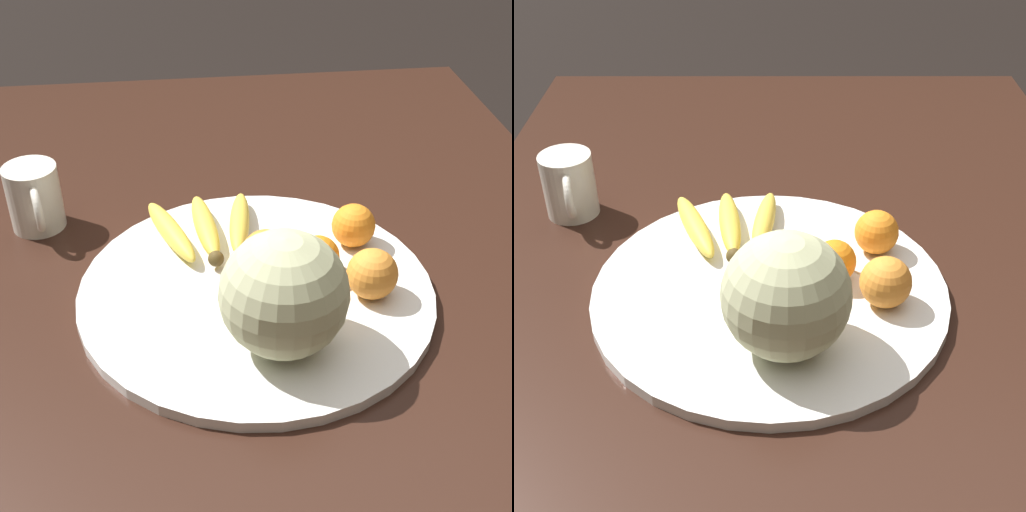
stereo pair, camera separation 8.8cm
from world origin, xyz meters
TOP-DOWN VIEW (x-y plane):
  - kitchen_table at (0.00, 0.00)m, footprint 1.43×1.02m
  - fruit_bowl at (0.07, -0.03)m, footprint 0.47×0.47m
  - melon at (0.19, -0.01)m, footprint 0.15×0.15m
  - banana_bunch at (-0.06, -0.09)m, footprint 0.18×0.17m
  - orange_front_left at (0.04, -0.02)m, footprint 0.07×0.07m
  - orange_front_right at (-0.01, 0.12)m, footprint 0.06×0.06m
  - orange_mid_center at (0.05, 0.05)m, footprint 0.06×0.06m
  - orange_back_left at (0.11, 0.12)m, footprint 0.07×0.07m
  - produce_tag at (0.01, 0.07)m, footprint 0.09×0.09m
  - ceramic_mug at (-0.14, -0.34)m, footprint 0.12×0.08m

SIDE VIEW (x-z plane):
  - kitchen_table at x=0.00m, z-range 0.28..1.01m
  - fruit_bowl at x=0.07m, z-range 0.74..0.75m
  - produce_tag at x=0.01m, z-range 0.75..0.75m
  - banana_bunch at x=-0.06m, z-range 0.75..0.78m
  - orange_mid_center at x=0.05m, z-range 0.75..0.81m
  - orange_front_right at x=-0.01m, z-range 0.75..0.81m
  - orange_front_left at x=0.04m, z-range 0.75..0.82m
  - orange_back_left at x=0.11m, z-range 0.75..0.82m
  - ceramic_mug at x=-0.14m, z-range 0.74..0.84m
  - melon at x=0.19m, z-range 0.75..0.90m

